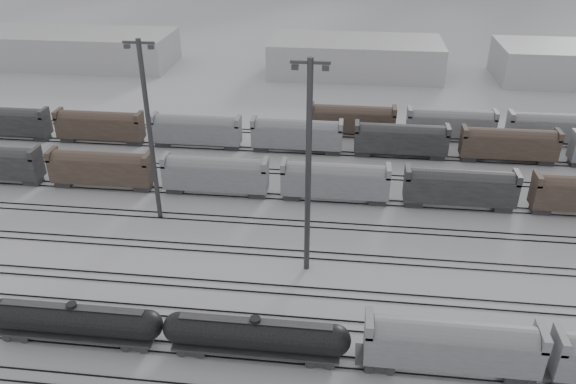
# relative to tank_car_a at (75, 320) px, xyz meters

# --- Properties ---
(ground) EXTENTS (900.00, 900.00, 0.00)m
(ground) POSITION_rel_tank_car_a_xyz_m (15.53, -1.00, -2.49)
(ground) COLOR #BABABF
(ground) RESTS_ON ground
(tracks) EXTENTS (220.00, 71.50, 0.16)m
(tracks) POSITION_rel_tank_car_a_xyz_m (15.53, 16.50, -2.41)
(tracks) COLOR black
(tracks) RESTS_ON ground
(tank_car_a) EXTENTS (17.38, 2.90, 4.30)m
(tank_car_a) POSITION_rel_tank_car_a_xyz_m (0.00, 0.00, 0.00)
(tank_car_a) COLOR black
(tank_car_a) RESTS_ON ground
(tank_car_b) EXTENTS (17.58, 2.93, 4.34)m
(tank_car_b) POSITION_rel_tank_car_a_xyz_m (17.55, -0.00, 0.03)
(tank_car_b) COLOR black
(tank_car_b) RESTS_ON ground
(hopper_car_a) EXTENTS (15.47, 3.07, 5.53)m
(hopper_car_a) POSITION_rel_tank_car_a_xyz_m (35.17, -0.00, 0.93)
(hopper_car_a) COLOR black
(hopper_car_a) RESTS_ON ground
(light_mast_b) EXTENTS (3.81, 0.61, 23.81)m
(light_mast_b) POSITION_rel_tank_car_a_xyz_m (0.48, 23.66, 10.14)
(light_mast_b) COLOR #363638
(light_mast_b) RESTS_ON ground
(light_mast_c) EXTENTS (3.95, 0.63, 24.68)m
(light_mast_c) POSITION_rel_tank_car_a_xyz_m (21.04, 14.40, 10.61)
(light_mast_c) COLOR #363638
(light_mast_c) RESTS_ON ground
(bg_string_near) EXTENTS (151.00, 3.00, 5.60)m
(bg_string_near) POSITION_rel_tank_car_a_xyz_m (23.53, 31.00, 0.31)
(bg_string_near) COLOR gray
(bg_string_near) RESTS_ON ground
(bg_string_mid) EXTENTS (151.00, 3.00, 5.60)m
(bg_string_mid) POSITION_rel_tank_car_a_xyz_m (33.53, 47.00, 0.31)
(bg_string_mid) COLOR black
(bg_string_mid) RESTS_ON ground
(bg_string_far) EXTENTS (66.00, 3.00, 5.60)m
(bg_string_far) POSITION_rel_tank_car_a_xyz_m (51.03, 55.00, 0.31)
(bg_string_far) COLOR #4D3B31
(bg_string_far) RESTS_ON ground
(warehouse_left) EXTENTS (50.00, 18.00, 8.00)m
(warehouse_left) POSITION_rel_tank_car_a_xyz_m (-44.47, 94.00, 1.51)
(warehouse_left) COLOR #A4A5A7
(warehouse_left) RESTS_ON ground
(warehouse_mid) EXTENTS (40.00, 18.00, 8.00)m
(warehouse_mid) POSITION_rel_tank_car_a_xyz_m (25.53, 94.00, 1.51)
(warehouse_mid) COLOR #A4A5A7
(warehouse_mid) RESTS_ON ground
(warehouse_right) EXTENTS (35.00, 18.00, 8.00)m
(warehouse_right) POSITION_rel_tank_car_a_xyz_m (75.53, 94.00, 1.51)
(warehouse_right) COLOR #A4A5A7
(warehouse_right) RESTS_ON ground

